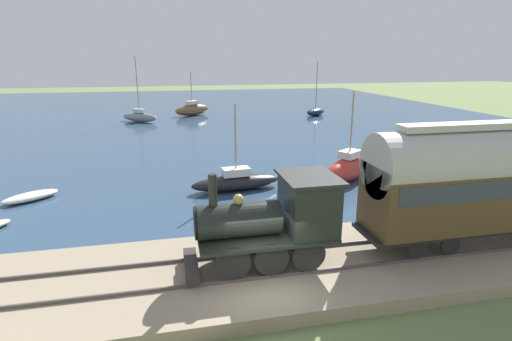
{
  "coord_description": "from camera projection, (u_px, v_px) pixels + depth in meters",
  "views": [
    {
      "loc": [
        -11.0,
        2.8,
        7.58
      ],
      "look_at": [
        7.63,
        -1.26,
        2.12
      ],
      "focal_mm": 28.0,
      "sensor_mm": 36.0,
      "label": 1
    }
  ],
  "objects": [
    {
      "name": "steam_locomotive",
      "position": [
        278.0,
        215.0,
        13.66
      ],
      "size": [
        2.33,
        5.25,
        3.35
      ],
      "color": "black",
      "rests_on": "rail_embankment"
    },
    {
      "name": "sailboat_navy",
      "position": [
        316.0,
        112.0,
        53.1
      ],
      "size": [
        3.13,
        3.6,
        6.96
      ],
      "rotation": [
        0.0,
        0.0,
        0.61
      ],
      "color": "#192347",
      "rests_on": "harbor_water"
    },
    {
      "name": "harbor_water",
      "position": [
        190.0,
        114.0,
        54.75
      ],
      "size": [
        80.0,
        80.0,
        0.01
      ],
      "color": "#2D4760",
      "rests_on": "ground"
    },
    {
      "name": "sailboat_brown",
      "position": [
        192.0,
        109.0,
        53.17
      ],
      "size": [
        4.16,
        5.29,
        5.64
      ],
      "rotation": [
        0.0,
        0.0,
        0.57
      ],
      "color": "brown",
      "rests_on": "harbor_water"
    },
    {
      "name": "sailboat_gray",
      "position": [
        140.0,
        117.0,
        47.85
      ],
      "size": [
        3.58,
        4.58,
        7.62
      ],
      "rotation": [
        0.0,
        0.0,
        -0.6
      ],
      "color": "gray",
      "rests_on": "harbor_water"
    },
    {
      "name": "sailboat_black",
      "position": [
        236.0,
        181.0,
        23.45
      ],
      "size": [
        2.03,
        5.44,
        5.06
      ],
      "rotation": [
        0.0,
        0.0,
        0.11
      ],
      "color": "black",
      "rests_on": "harbor_water"
    },
    {
      "name": "rail_embankment",
      "position": [
        259.0,
        272.0,
        14.11
      ],
      "size": [
        5.8,
        56.0,
        0.61
      ],
      "color": "gray",
      "rests_on": "ground"
    },
    {
      "name": "ground_plane",
      "position": [
        268.0,
        298.0,
        12.99
      ],
      "size": [
        200.0,
        200.0,
        0.0
      ],
      "primitive_type": "plane",
      "color": "#607542"
    },
    {
      "name": "sailboat_red",
      "position": [
        349.0,
        168.0,
        25.22
      ],
      "size": [
        3.86,
        4.66,
        5.57
      ],
      "rotation": [
        0.0,
        0.0,
        0.6
      ],
      "color": "#B72D23",
      "rests_on": "harbor_water"
    },
    {
      "name": "rowboat_mid_harbor",
      "position": [
        30.0,
        197.0,
        21.78
      ],
      "size": [
        2.57,
        3.0,
        0.43
      ],
      "rotation": [
        0.0,
        0.0,
        0.62
      ],
      "color": "silver",
      "rests_on": "harbor_water"
    },
    {
      "name": "passenger_coach",
      "position": [
        499.0,
        176.0,
        15.22
      ],
      "size": [
        2.36,
        10.89,
        4.69
      ],
      "color": "black",
      "rests_on": "rail_embankment"
    }
  ]
}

